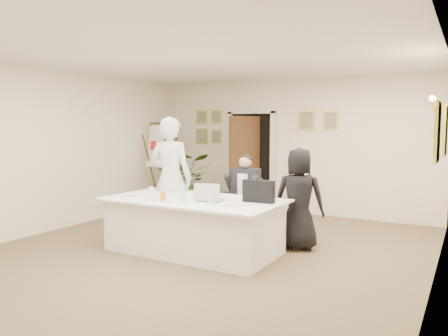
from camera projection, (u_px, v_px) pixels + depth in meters
floor at (201, 253)px, 6.29m from camera, size 7.00×7.00×0.00m
ceiling at (200, 55)px, 6.03m from camera, size 6.00×7.00×0.02m
wall_back at (290, 147)px, 9.19m from camera, size 6.00×0.10×2.80m
wall_left at (56, 150)px, 7.64m from camera, size 0.10×7.00×2.80m
wall_right at (436, 165)px, 4.68m from camera, size 0.10×7.00×2.80m
doorway at (249, 162)px, 9.50m from camera, size 1.14×0.86×2.20m
pictures_back_wall at (256, 125)px, 9.51m from camera, size 3.40×0.06×0.80m
pictures_right_wall at (441, 131)px, 5.70m from camera, size 0.06×2.20×0.80m
wall_sconce at (437, 105)px, 5.70m from camera, size 0.20×0.30×0.24m
conference_table at (194, 225)px, 6.32m from camera, size 2.56×1.37×0.78m
seated_man at (244, 196)px, 7.09m from camera, size 0.64×0.68×1.39m
flip_chart at (163, 171)px, 9.44m from camera, size 0.67×0.46×1.87m
standing_man at (171, 178)px, 7.07m from camera, size 0.80×0.60×1.97m
standing_woman at (299, 199)px, 6.43m from camera, size 0.81×0.61×1.51m
potted_palm at (185, 182)px, 9.38m from camera, size 1.50×1.47×1.27m
laptop at (212, 191)px, 6.11m from camera, size 0.46×0.47×0.28m
laptop_bag at (259, 191)px, 5.98m from camera, size 0.45×0.14×0.31m
paper_stack at (234, 205)px, 5.74m from camera, size 0.31×0.26×0.03m
plate_left at (134, 197)px, 6.44m from camera, size 0.23×0.23×0.01m
plate_mid at (152, 199)px, 6.20m from camera, size 0.26×0.26×0.01m
plate_near at (169, 201)px, 6.02m from camera, size 0.26×0.26×0.01m
glass_a at (151, 191)px, 6.56m from camera, size 0.06×0.06×0.14m
glass_b at (184, 198)px, 5.92m from camera, size 0.07×0.07×0.14m
glass_c at (211, 200)px, 5.78m from camera, size 0.07×0.07×0.14m
glass_d at (182, 191)px, 6.60m from camera, size 0.08×0.08×0.14m
oj_glass at (163, 197)px, 6.06m from camera, size 0.09×0.09×0.13m
steel_jug at (164, 195)px, 6.30m from camera, size 0.09×0.09×0.11m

